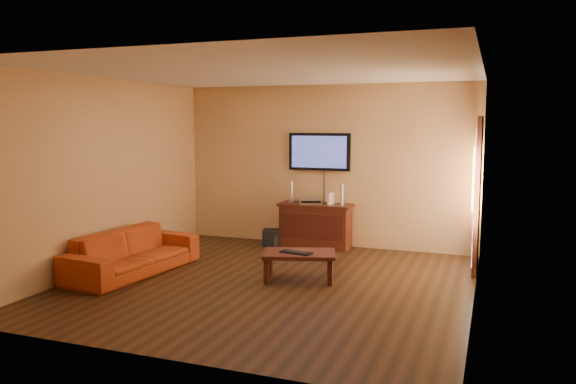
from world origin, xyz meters
The scene contains 14 objects.
ground_plane centered at (0.00, 0.00, 0.00)m, with size 5.00×5.00×0.00m, color black.
room_walls centered at (0.00, 0.62, 1.69)m, with size 5.00×5.00×5.00m.
french_door centered at (2.46, 1.70, 1.05)m, with size 0.07×1.02×2.22m.
media_console centered at (-0.10, 2.26, 0.37)m, with size 1.22×0.47×0.73m.
television centered at (-0.10, 2.45, 1.59)m, with size 1.06×0.08×0.62m.
coffee_table centered at (0.30, 0.26, 0.33)m, with size 1.06×0.81×0.38m.
sofa centered at (-1.96, -0.19, 0.39)m, with size 2.02×0.59×0.79m, color #A63912.
speaker_left centered at (-0.55, 2.30, 0.90)m, with size 0.10×0.10×0.35m.
speaker_right centered at (0.34, 2.26, 0.89)m, with size 0.09×0.09×0.34m.
av_receiver centered at (-0.19, 2.26, 0.78)m, with size 0.37×0.27×0.09m, color silver.
game_console centered at (0.16, 2.26, 0.83)m, with size 0.04×0.15×0.20m, color white.
subwoofer centered at (-0.83, 2.10, 0.14)m, with size 0.28×0.28×0.28m, color black.
bottle centered at (-0.73, 2.01, 0.09)m, with size 0.07×0.07×0.20m.
keyboard centered at (0.29, 0.19, 0.39)m, with size 0.45×0.24×0.03m.
Camera 1 is at (2.67, -6.55, 2.06)m, focal length 35.00 mm.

